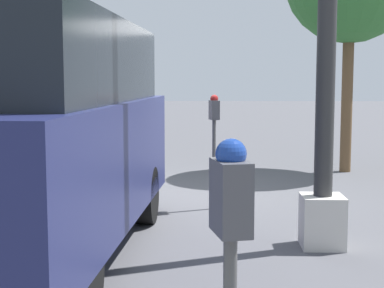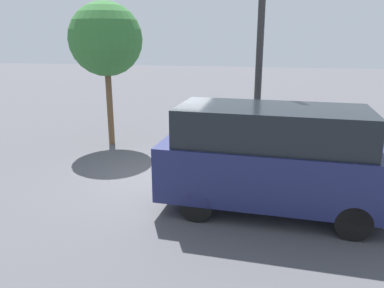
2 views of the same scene
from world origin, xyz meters
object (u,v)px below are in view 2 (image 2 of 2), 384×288
(parking_meter_near, at_px, (188,136))
(lamp_post, at_px, (258,76))
(street_tree, at_px, (106,40))
(parked_van, at_px, (274,157))

(parking_meter_near, distance_m, lamp_post, 2.62)
(lamp_post, bearing_deg, parking_meter_near, -147.48)
(parking_meter_near, bearing_deg, street_tree, 129.49)
(parking_meter_near, xyz_separation_m, parked_van, (2.30, -1.78, 0.10))
(parking_meter_near, distance_m, parked_van, 2.91)
(street_tree, bearing_deg, parking_meter_near, -36.75)
(parking_meter_near, relative_size, street_tree, 0.32)
(parking_meter_near, height_order, parked_van, parked_van)
(parked_van, bearing_deg, lamp_post, 102.26)
(parked_van, distance_m, street_tree, 7.53)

